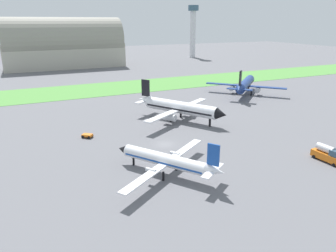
{
  "coord_description": "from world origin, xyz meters",
  "views": [
    {
      "loc": [
        -27.95,
        -61.68,
        27.06
      ],
      "look_at": [
        2.58,
        3.6,
        3.0
      ],
      "focal_mm": 33.55,
      "sensor_mm": 36.0,
      "label": 1
    }
  ],
  "objects": [
    {
      "name": "fuel_truck_midfield",
      "position": [
        26.22,
        -22.66,
        1.58
      ],
      "size": [
        2.95,
        6.63,
        3.29
      ],
      "rotation": [
        0.0,
        0.0,
        4.77
      ],
      "color": "orange",
      "rests_on": "ground_plane"
    },
    {
      "name": "hangar_distant",
      "position": [
        -1.89,
        142.51,
        13.51
      ],
      "size": [
        69.32,
        25.46,
        29.54
      ],
      "color": "#B2AD9E",
      "rests_on": "ground_plane"
    },
    {
      "name": "grass_taxiway_strip",
      "position": [
        0.0,
        68.07,
        0.04
      ],
      "size": [
        360.0,
        28.0,
        0.08
      ],
      "primitive_type": "cube",
      "color": "#549342",
      "rests_on": "ground_plane"
    },
    {
      "name": "baggage_cart_near_gate",
      "position": [
        -15.33,
        11.97,
        0.57
      ],
      "size": [
        2.94,
        2.88,
        0.9
      ],
      "rotation": [
        0.0,
        0.0,
        2.42
      ],
      "color": "orange",
      "rests_on": "ground_plane"
    },
    {
      "name": "airplane_midfield_jet",
      "position": [
        11.44,
        15.24,
        3.81
      ],
      "size": [
        26.74,
        26.74,
        10.59
      ],
      "rotation": [
        0.0,
        0.0,
        5.25
      ],
      "color": "white",
      "rests_on": "ground_plane"
    },
    {
      "name": "control_tower",
      "position": [
        97.16,
        160.27,
        22.74
      ],
      "size": [
        8.0,
        8.0,
        38.8
      ],
      "color": "silver",
      "rests_on": "ground_plane"
    },
    {
      "name": "airplane_parked_jet_far",
      "position": [
        50.14,
        34.63,
        3.91
      ],
      "size": [
        24.91,
        24.21,
        10.86
      ],
      "rotation": [
        0.0,
        0.0,
        0.74
      ],
      "color": "navy",
      "rests_on": "ground_plane"
    },
    {
      "name": "ground_plane",
      "position": [
        0.0,
        0.0,
        0.0
      ],
      "size": [
        600.0,
        600.0,
        0.0
      ],
      "primitive_type": "plane",
      "color": "slate"
    },
    {
      "name": "airplane_foreground_turboprop",
      "position": [
        -5.89,
        -13.91,
        2.89
      ],
      "size": [
        22.73,
        19.97,
        7.89
      ],
      "rotation": [
        0.0,
        0.0,
        2.17
      ],
      "color": "white",
      "rests_on": "ground_plane"
    }
  ]
}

